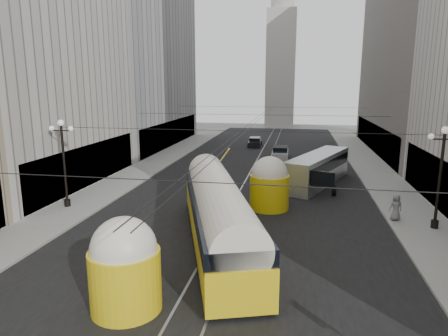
% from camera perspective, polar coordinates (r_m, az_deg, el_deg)
% --- Properties ---
extents(road, '(20.00, 85.00, 0.02)m').
position_cam_1_polar(road, '(41.40, 4.77, -0.68)').
color(road, black).
rests_on(road, ground).
extents(sidewalk_left, '(4.00, 72.00, 0.15)m').
position_cam_1_polar(sidewalk_left, '(47.37, -9.39, 0.90)').
color(sidewalk_left, gray).
rests_on(sidewalk_left, ground).
extents(sidewalk_right, '(4.00, 72.00, 0.15)m').
position_cam_1_polar(sidewalk_right, '(45.35, 20.49, -0.20)').
color(sidewalk_right, gray).
rests_on(sidewalk_right, ground).
extents(rail_left, '(0.12, 85.00, 0.04)m').
position_cam_1_polar(rail_left, '(41.48, 3.74, -0.64)').
color(rail_left, gray).
rests_on(rail_left, ground).
extents(rail_right, '(0.12, 85.00, 0.04)m').
position_cam_1_polar(rail_right, '(41.34, 5.80, -0.72)').
color(rail_right, gray).
rests_on(rail_right, ground).
extents(building_left_far, '(12.60, 28.60, 28.60)m').
position_cam_1_polar(building_left_far, '(60.86, -13.30, 16.62)').
color(building_left_far, '#999999').
rests_on(building_left_far, ground).
extents(building_right_far, '(12.60, 32.60, 32.60)m').
position_cam_1_polar(building_right_far, '(58.46, 27.74, 17.80)').
color(building_right_far, '#514C47').
rests_on(building_right_far, ground).
extents(distant_tower, '(6.00, 6.00, 31.36)m').
position_cam_1_polar(distant_tower, '(88.01, 8.17, 15.69)').
color(distant_tower, '#B2AFA8').
rests_on(distant_tower, ground).
extents(lamppost_left_mid, '(1.86, 0.44, 6.37)m').
position_cam_1_polar(lamppost_left_mid, '(31.01, -21.92, 1.29)').
color(lamppost_left_mid, black).
rests_on(lamppost_left_mid, sidewalk_left).
extents(lamppost_right_mid, '(1.86, 0.44, 6.37)m').
position_cam_1_polar(lamppost_right_mid, '(27.66, 28.53, -0.50)').
color(lamppost_right_mid, black).
rests_on(lamppost_right_mid, sidewalk_right).
extents(catenary, '(25.00, 72.00, 0.23)m').
position_cam_1_polar(catenary, '(39.52, 4.94, 7.35)').
color(catenary, black).
rests_on(catenary, ground).
extents(streetcar, '(7.60, 17.32, 3.96)m').
position_cam_1_polar(streetcar, '(22.57, -0.85, -6.31)').
color(streetcar, yellow).
rests_on(streetcar, ground).
extents(city_bus, '(6.23, 11.44, 2.80)m').
position_cam_1_polar(city_bus, '(37.20, 13.30, 0.02)').
color(city_bus, '#AAACAF').
rests_on(city_bus, ground).
extents(sedan_white_far, '(2.06, 4.81, 1.51)m').
position_cam_1_polar(sedan_white_far, '(49.47, 8.03, 2.12)').
color(sedan_white_far, '#B9B9B9').
rests_on(sedan_white_far, ground).
extents(sedan_dark_far, '(1.91, 4.28, 1.33)m').
position_cam_1_polar(sedan_dark_far, '(58.98, 4.44, 3.69)').
color(sedan_dark_far, black).
rests_on(sedan_dark_far, ground).
extents(pedestrian_sidewalk_right, '(0.99, 0.76, 1.79)m').
position_cam_1_polar(pedestrian_sidewalk_right, '(28.74, 23.34, -5.15)').
color(pedestrian_sidewalk_right, slate).
rests_on(pedestrian_sidewalk_right, sidewalk_right).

